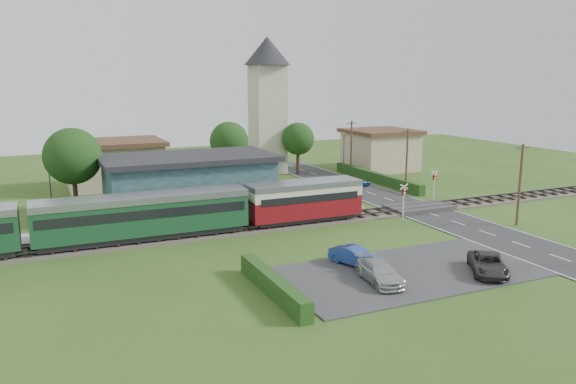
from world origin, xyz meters
name	(u,v)px	position (x,y,z in m)	size (l,w,h in m)	color
ground	(338,226)	(0.00, 0.00, 0.00)	(120.00, 120.00, 0.00)	#2D4C19
railway_track	(327,220)	(0.00, 2.00, 0.11)	(76.00, 3.20, 0.49)	#4C443D
road	(432,214)	(10.00, 0.00, 0.03)	(6.00, 70.00, 0.05)	#28282B
car_park	(408,272)	(-1.50, -12.00, 0.04)	(17.00, 9.00, 0.08)	#333335
crossing_deck	(419,208)	(10.00, 2.00, 0.23)	(6.20, 3.40, 0.45)	#333335
platform	(207,222)	(-10.00, 5.20, 0.23)	(30.00, 3.00, 0.45)	gray
equipment_hut	(110,214)	(-18.00, 5.20, 1.75)	(2.30, 2.30, 2.55)	#BEB79E
station_building	(189,182)	(-10.00, 10.99, 2.69)	(16.00, 9.00, 5.30)	#263D40
train	(100,219)	(-19.06, 2.00, 2.18)	(43.20, 2.90, 3.40)	#232328
church_tower	(267,95)	(5.00, 28.00, 10.23)	(6.00, 6.00, 17.60)	#BEB79E
house_west	(115,164)	(-15.00, 25.00, 2.79)	(10.80, 8.80, 5.50)	tan
house_east	(380,149)	(20.00, 24.00, 2.80)	(8.80, 8.80, 5.50)	tan
hedge_carpark	(273,285)	(-11.00, -12.00, 0.60)	(0.80, 9.00, 1.20)	#193814
hedge_roadside	(376,177)	(14.20, 16.00, 0.60)	(0.80, 18.00, 1.20)	#193814
hedge_station	(179,195)	(-10.00, 15.50, 0.65)	(22.00, 0.80, 1.30)	#193814
tree_a	(73,156)	(-20.00, 14.00, 5.38)	(5.20, 5.20, 8.00)	#332316
tree_b	(229,141)	(-2.00, 23.00, 5.02)	(4.60, 4.60, 7.34)	#332316
tree_c	(298,139)	(8.00, 25.00, 4.65)	(4.20, 4.20, 6.78)	#332316
utility_pole_b	(520,184)	(14.20, -6.00, 3.63)	(1.40, 0.22, 7.00)	#473321
utility_pole_c	(407,159)	(14.20, 10.00, 3.63)	(1.40, 0.22, 7.00)	#473321
utility_pole_d	(351,147)	(14.20, 22.00, 3.63)	(1.40, 0.22, 7.00)	#473321
crossing_signal_near	(404,196)	(6.40, -0.41, 2.14)	(0.84, 0.28, 3.28)	silver
crossing_signal_far	(434,181)	(13.60, 4.39, 2.14)	(0.84, 0.28, 3.28)	silver
streetlamp_west	(49,173)	(-22.00, 20.00, 3.04)	(0.30, 0.30, 5.15)	#3F3F47
streetlamp_east	(344,147)	(16.00, 27.00, 3.04)	(0.30, 0.30, 5.15)	#3F3F47
car_on_road	(358,182)	(10.62, 14.25, 0.56)	(1.21, 3.02, 1.03)	navy
car_park_blue	(355,256)	(-4.00, -9.50, 0.70)	(1.30, 3.74, 1.23)	navy
car_park_silver	(380,272)	(-4.27, -12.86, 0.72)	(1.79, 4.41, 1.28)	#AEB2B6
car_park_dark	(488,264)	(2.99, -14.40, 0.71)	(2.08, 4.51, 1.25)	#323134
pedestrian_near	(281,204)	(-3.25, 4.77, 1.28)	(0.60, 0.39, 1.65)	gray
pedestrian_far	(129,216)	(-16.47, 5.60, 1.34)	(0.86, 0.67, 1.77)	gray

